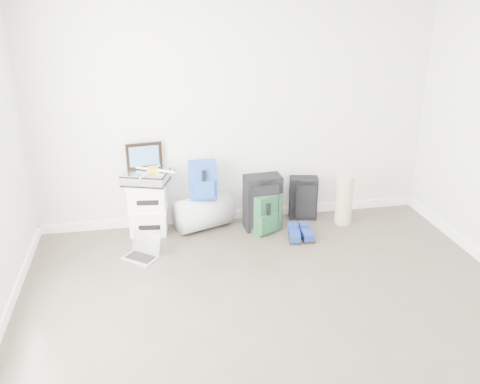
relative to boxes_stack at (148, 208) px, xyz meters
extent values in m
plane|color=#3E382D|center=(1.03, -2.32, -0.30)|extent=(5.00, 5.00, 0.00)
cube|color=silver|center=(1.03, 0.18, 1.05)|extent=(4.50, 0.02, 2.70)
cube|color=white|center=(1.03, 0.17, -0.25)|extent=(4.50, 0.02, 0.10)
cube|color=white|center=(0.00, 0.00, -0.17)|extent=(0.43, 0.36, 0.26)
cube|color=white|center=(0.00, 0.00, -0.02)|extent=(0.45, 0.38, 0.04)
cube|color=white|center=(0.00, 0.00, 0.13)|extent=(0.43, 0.36, 0.26)
cube|color=white|center=(0.00, 0.00, 0.28)|extent=(0.45, 0.38, 0.04)
cube|color=#B2B2B7|center=(0.00, 0.00, 0.36)|extent=(0.55, 0.47, 0.13)
cube|color=black|center=(0.00, 0.10, 0.57)|extent=(0.39, 0.07, 0.29)
cube|color=teal|center=(0.00, 0.09, 0.57)|extent=(0.32, 0.05, 0.22)
cube|color=gold|center=(0.08, -0.02, 0.45)|extent=(0.12, 0.12, 0.05)
cube|color=white|center=(0.15, 0.10, 0.45)|extent=(0.16, 0.24, 0.02)
cube|color=white|center=(-0.04, 0.05, 0.45)|extent=(0.24, 0.16, 0.02)
cube|color=white|center=(0.01, -0.14, 0.45)|extent=(0.16, 0.24, 0.02)
cube|color=white|center=(0.20, -0.09, 0.45)|extent=(0.24, 0.16, 0.02)
cylinder|color=gray|center=(0.62, -0.01, -0.11)|extent=(0.72, 0.58, 0.39)
cube|color=#164594|center=(0.62, -0.03, 0.30)|extent=(0.30, 0.19, 0.42)
cube|color=#164594|center=(0.62, -0.13, 0.23)|extent=(0.22, 0.06, 0.20)
cube|color=black|center=(1.28, -0.13, 0.02)|extent=(0.42, 0.26, 0.63)
cube|color=black|center=(1.28, -0.26, 0.02)|extent=(0.31, 0.05, 0.51)
cube|color=black|center=(1.28, -0.26, 0.31)|extent=(0.12, 0.03, 0.03)
cube|color=#14391F|center=(1.29, -0.23, -0.07)|extent=(0.38, 0.32, 0.45)
cube|color=#14391F|center=(1.29, -0.34, -0.15)|extent=(0.24, 0.17, 0.22)
cube|color=black|center=(1.81, 0.05, -0.04)|extent=(0.36, 0.25, 0.51)
cube|color=black|center=(1.81, -0.05, -0.04)|extent=(0.24, 0.08, 0.41)
cube|color=black|center=(1.81, -0.05, 0.19)|extent=(0.11, 0.05, 0.02)
cube|color=black|center=(1.56, -0.48, -0.28)|extent=(0.18, 0.32, 0.03)
cube|color=navy|center=(1.56, -0.48, -0.23)|extent=(0.18, 0.31, 0.07)
cube|color=black|center=(1.70, -0.48, -0.28)|extent=(0.13, 0.31, 0.03)
cube|color=navy|center=(1.70, -0.48, -0.23)|extent=(0.13, 0.30, 0.07)
cylinder|color=tan|center=(2.23, -0.19, 0.00)|extent=(0.19, 0.19, 0.59)
cube|color=silver|center=(-0.11, -0.60, -0.29)|extent=(0.41, 0.39, 0.02)
cube|color=black|center=(-0.11, -0.60, -0.28)|extent=(0.32, 0.30, 0.00)
cube|color=black|center=(-0.04, -0.51, -0.17)|extent=(0.27, 0.22, 0.22)
camera|label=1|loc=(0.04, -5.25, 2.29)|focal=38.00mm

